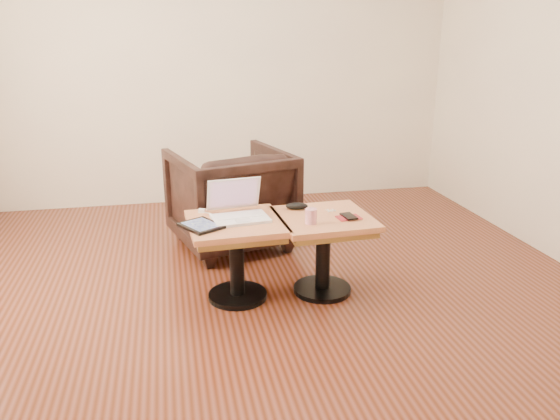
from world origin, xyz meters
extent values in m
cube|color=#491E0E|center=(0.00, 0.00, 0.00)|extent=(4.50, 4.50, 0.01)
cube|color=beige|center=(0.00, 2.25, 1.35)|extent=(4.50, 0.02, 2.70)
cube|color=beige|center=(0.00, -2.25, 1.35)|extent=(4.50, 0.02, 2.70)
cylinder|color=black|center=(-0.16, 0.05, 0.02)|extent=(0.38, 0.38, 0.03)
cylinder|color=black|center=(-0.16, 0.05, 0.26)|extent=(0.09, 0.09, 0.45)
cube|color=brown|center=(-0.16, 0.05, 0.47)|extent=(0.56, 0.56, 0.04)
cube|color=#B1633A|center=(-0.16, 0.05, 0.50)|extent=(0.60, 0.60, 0.04)
cylinder|color=black|center=(0.39, 0.02, 0.02)|extent=(0.38, 0.38, 0.03)
cylinder|color=black|center=(0.39, 0.02, 0.26)|extent=(0.09, 0.09, 0.45)
cube|color=brown|center=(0.39, 0.02, 0.47)|extent=(0.56, 0.56, 0.04)
cube|color=#B1633A|center=(0.39, 0.02, 0.50)|extent=(0.60, 0.60, 0.04)
cube|color=white|center=(-0.13, 0.05, 0.53)|extent=(0.37, 0.28, 0.02)
cube|color=silver|center=(-0.14, 0.09, 0.54)|extent=(0.29, 0.15, 0.00)
cube|color=silver|center=(-0.12, -0.01, 0.54)|extent=(0.10, 0.07, 0.00)
cube|color=white|center=(-0.15, 0.21, 0.65)|extent=(0.35, 0.13, 0.22)
cube|color=#A13C2A|center=(-0.15, 0.21, 0.65)|extent=(0.31, 0.10, 0.18)
cube|color=black|center=(-0.38, -0.03, 0.53)|extent=(0.29, 0.31, 0.02)
cube|color=#191E38|center=(-0.38, -0.03, 0.54)|extent=(0.24, 0.25, 0.00)
cube|color=white|center=(-0.36, 0.25, 0.53)|extent=(0.05, 0.05, 0.02)
ellipsoid|color=black|center=(0.26, 0.19, 0.55)|extent=(0.16, 0.10, 0.05)
cylinder|color=#D3345E|center=(0.28, -0.10, 0.57)|extent=(0.09, 0.09, 0.09)
sphere|color=white|center=(0.46, 0.10, 0.53)|extent=(0.01, 0.01, 0.01)
sphere|color=white|center=(0.48, 0.11, 0.53)|extent=(0.01, 0.01, 0.01)
sphere|color=white|center=(0.45, 0.12, 0.53)|extent=(0.01, 0.01, 0.01)
sphere|color=white|center=(0.49, 0.09, 0.53)|extent=(0.01, 0.01, 0.01)
sphere|color=white|center=(0.44, 0.09, 0.53)|extent=(0.01, 0.01, 0.01)
cylinder|color=white|center=(0.46, 0.10, 0.52)|extent=(0.06, 0.04, 0.00)
cube|color=maroon|center=(0.53, -0.05, 0.53)|extent=(0.16, 0.12, 0.01)
cube|color=black|center=(0.53, -0.05, 0.54)|extent=(0.08, 0.14, 0.01)
imported|color=black|center=(-0.09, 0.97, 0.39)|extent=(1.03, 1.05, 0.78)
camera|label=1|loc=(-0.54, -3.10, 1.62)|focal=35.00mm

